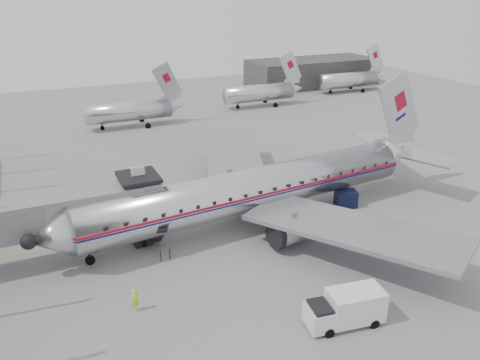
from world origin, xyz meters
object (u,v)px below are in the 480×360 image
object	(u,v)px
ramp_worker	(135,300)
baggage_cart_navy	(346,198)
service_van	(346,308)
baggage_cart_white	(435,251)
airliner	(261,188)

from	to	relation	value
ramp_worker	baggage_cart_navy	bearing A→B (deg)	-17.00
service_van	baggage_cart_navy	size ratio (longest dim) A/B	2.11
baggage_cart_navy	ramp_worker	size ratio (longest dim) A/B	1.46
baggage_cart_white	ramp_worker	size ratio (longest dim) A/B	1.24
service_van	baggage_cart_white	xyz separation A→B (m)	(11.94, 3.58, -0.50)
airliner	ramp_worker	bearing A→B (deg)	-153.15
baggage_cart_navy	ramp_worker	bearing A→B (deg)	-144.30
airliner	service_van	size ratio (longest dim) A/B	7.60
airliner	baggage_cart_white	world-z (taller)	airliner
baggage_cart_navy	baggage_cart_white	size ratio (longest dim) A/B	1.18
airliner	ramp_worker	distance (m)	17.37
airliner	baggage_cart_navy	world-z (taller)	airliner
airliner	service_van	xyz separation A→B (m)	(-1.83, -16.47, -2.07)
baggage_cart_white	ramp_worker	world-z (taller)	ramp_worker
service_van	ramp_worker	size ratio (longest dim) A/B	3.08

